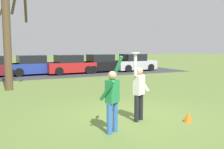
{
  "coord_description": "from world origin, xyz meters",
  "views": [
    {
      "loc": [
        -4.1,
        -7.04,
        2.27
      ],
      "look_at": [
        -0.59,
        0.12,
        1.4
      ],
      "focal_mm": 40.97,
      "sensor_mm": 36.0,
      "label": 1
    }
  ],
  "objects_px": {
    "parked_car_blue": "(33,66)",
    "field_cone_orange": "(188,117)",
    "person_catcher": "(139,89)",
    "person_defender": "(112,96)",
    "frisbee_disc": "(135,53)",
    "bare_tree_tall": "(7,24)",
    "parked_car_silver": "(134,63)",
    "parked_car_red": "(70,65)",
    "parked_car_black": "(102,64)"
  },
  "relations": [
    {
      "from": "field_cone_orange",
      "to": "parked_car_blue",
      "type": "bearing_deg",
      "value": 97.61
    },
    {
      "from": "parked_car_black",
      "to": "frisbee_disc",
      "type": "bearing_deg",
      "value": -113.28
    },
    {
      "from": "person_catcher",
      "to": "parked_car_red",
      "type": "relative_size",
      "value": 0.5
    },
    {
      "from": "parked_car_blue",
      "to": "field_cone_orange",
      "type": "xyz_separation_m",
      "value": [
        2.08,
        -15.58,
        -0.57
      ]
    },
    {
      "from": "person_catcher",
      "to": "bare_tree_tall",
      "type": "distance_m",
      "value": 8.76
    },
    {
      "from": "parked_car_red",
      "to": "field_cone_orange",
      "type": "relative_size",
      "value": 13.11
    },
    {
      "from": "parked_car_black",
      "to": "field_cone_orange",
      "type": "height_order",
      "value": "parked_car_black"
    },
    {
      "from": "parked_car_silver",
      "to": "parked_car_black",
      "type": "bearing_deg",
      "value": 171.24
    },
    {
      "from": "person_catcher",
      "to": "parked_car_red",
      "type": "bearing_deg",
      "value": -126.28
    },
    {
      "from": "person_catcher",
      "to": "frisbee_disc",
      "type": "bearing_deg",
      "value": -0.0
    },
    {
      "from": "person_catcher",
      "to": "parked_car_silver",
      "type": "height_order",
      "value": "person_catcher"
    },
    {
      "from": "parked_car_red",
      "to": "parked_car_silver",
      "type": "height_order",
      "value": "same"
    },
    {
      "from": "person_defender",
      "to": "parked_car_blue",
      "type": "relative_size",
      "value": 0.49
    },
    {
      "from": "bare_tree_tall",
      "to": "person_catcher",
      "type": "bearing_deg",
      "value": -68.29
    },
    {
      "from": "parked_car_blue",
      "to": "bare_tree_tall",
      "type": "height_order",
      "value": "bare_tree_tall"
    },
    {
      "from": "field_cone_orange",
      "to": "parked_car_red",
      "type": "bearing_deg",
      "value": 86.69
    },
    {
      "from": "person_catcher",
      "to": "person_defender",
      "type": "xyz_separation_m",
      "value": [
        -1.22,
        -0.64,
        -0.0
      ]
    },
    {
      "from": "parked_car_red",
      "to": "parked_car_silver",
      "type": "distance_m",
      "value": 6.23
    },
    {
      "from": "person_catcher",
      "to": "person_defender",
      "type": "bearing_deg",
      "value": 0.0
    },
    {
      "from": "person_catcher",
      "to": "parked_car_black",
      "type": "bearing_deg",
      "value": -137.27
    },
    {
      "from": "parked_car_silver",
      "to": "bare_tree_tall",
      "type": "relative_size",
      "value": 0.65
    },
    {
      "from": "parked_car_red",
      "to": "bare_tree_tall",
      "type": "distance_m",
      "value": 8.82
    },
    {
      "from": "parked_car_red",
      "to": "parked_car_black",
      "type": "xyz_separation_m",
      "value": [
        3.01,
        0.21,
        0.0
      ]
    },
    {
      "from": "field_cone_orange",
      "to": "person_defender",
      "type": "bearing_deg",
      "value": 176.74
    },
    {
      "from": "parked_car_blue",
      "to": "bare_tree_tall",
      "type": "distance_m",
      "value": 7.85
    },
    {
      "from": "parked_car_black",
      "to": "bare_tree_tall",
      "type": "relative_size",
      "value": 0.65
    },
    {
      "from": "person_catcher",
      "to": "bare_tree_tall",
      "type": "relative_size",
      "value": 0.32
    },
    {
      "from": "person_defender",
      "to": "field_cone_orange",
      "type": "bearing_deg",
      "value": -31.05
    },
    {
      "from": "person_defender",
      "to": "person_catcher",
      "type": "bearing_deg",
      "value": 0.0
    },
    {
      "from": "parked_car_black",
      "to": "parked_car_red",
      "type": "bearing_deg",
      "value": -179.22
    },
    {
      "from": "person_defender",
      "to": "parked_car_blue",
      "type": "distance_m",
      "value": 15.44
    },
    {
      "from": "parked_car_silver",
      "to": "field_cone_orange",
      "type": "height_order",
      "value": "parked_car_silver"
    },
    {
      "from": "person_catcher",
      "to": "field_cone_orange",
      "type": "distance_m",
      "value": 1.7
    },
    {
      "from": "frisbee_disc",
      "to": "bare_tree_tall",
      "type": "xyz_separation_m",
      "value": [
        -2.91,
        7.91,
        1.37
      ]
    },
    {
      "from": "person_defender",
      "to": "frisbee_disc",
      "type": "bearing_deg",
      "value": 0.0
    },
    {
      "from": "parked_car_blue",
      "to": "parked_car_black",
      "type": "bearing_deg",
      "value": -5.54
    },
    {
      "from": "person_defender",
      "to": "frisbee_disc",
      "type": "xyz_separation_m",
      "value": [
        1.02,
        0.54,
        1.11
      ]
    },
    {
      "from": "parked_car_black",
      "to": "bare_tree_tall",
      "type": "distance_m",
      "value": 11.01
    },
    {
      "from": "person_defender",
      "to": "parked_car_red",
      "type": "relative_size",
      "value": 0.49
    },
    {
      "from": "person_defender",
      "to": "parked_car_black",
      "type": "xyz_separation_m",
      "value": [
        6.37,
        15.2,
        -0.25
      ]
    },
    {
      "from": "person_defender",
      "to": "bare_tree_tall",
      "type": "xyz_separation_m",
      "value": [
        -1.89,
        8.45,
        2.48
      ]
    },
    {
      "from": "person_catcher",
      "to": "person_defender",
      "type": "relative_size",
      "value": 1.02
    },
    {
      "from": "parked_car_silver",
      "to": "field_cone_orange",
      "type": "relative_size",
      "value": 13.11
    },
    {
      "from": "frisbee_disc",
      "to": "parked_car_black",
      "type": "bearing_deg",
      "value": 69.97
    },
    {
      "from": "frisbee_disc",
      "to": "parked_car_blue",
      "type": "distance_m",
      "value": 14.97
    },
    {
      "from": "bare_tree_tall",
      "to": "parked_car_red",
      "type": "bearing_deg",
      "value": 51.26
    },
    {
      "from": "frisbee_disc",
      "to": "parked_car_black",
      "type": "height_order",
      "value": "frisbee_disc"
    },
    {
      "from": "parked_car_blue",
      "to": "field_cone_orange",
      "type": "relative_size",
      "value": 13.11
    },
    {
      "from": "parked_car_blue",
      "to": "parked_car_black",
      "type": "distance_m",
      "value": 5.97
    },
    {
      "from": "frisbee_disc",
      "to": "person_catcher",
      "type": "bearing_deg",
      "value": 27.79
    }
  ]
}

